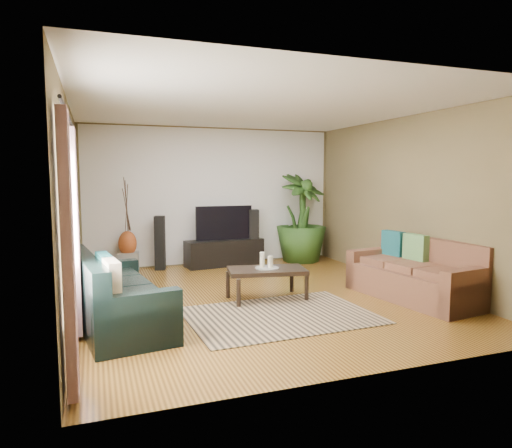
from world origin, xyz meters
name	(u,v)px	position (x,y,z in m)	size (l,w,h in m)	color
floor	(261,297)	(0.00, 0.00, 0.00)	(5.50, 5.50, 0.00)	#9E6C29
ceiling	(261,107)	(0.00, 0.00, 2.70)	(5.50, 5.50, 0.00)	white
wall_back	(213,196)	(0.00, 2.75, 1.35)	(5.00, 5.00, 0.00)	brown
wall_front	(372,223)	(0.00, -2.75, 1.35)	(5.00, 5.00, 0.00)	brown
wall_left	(71,209)	(-2.50, 0.00, 1.35)	(5.50, 5.50, 0.00)	brown
wall_right	(407,201)	(2.50, 0.00, 1.35)	(5.50, 5.50, 0.00)	brown
backwall_panel	(213,196)	(0.00, 2.74, 1.35)	(4.90, 4.90, 0.00)	white
window_pane	(65,215)	(-2.48, -1.60, 1.40)	(1.80, 1.80, 0.00)	white
curtain_near	(68,255)	(-2.43, -2.35, 1.15)	(0.08, 0.35, 2.20)	gray
curtain_far	(75,232)	(-2.43, -0.85, 1.15)	(0.08, 0.35, 2.20)	gray
curtain_rod	(67,114)	(-2.43, -1.60, 2.30)	(0.03, 0.03, 1.90)	black
sofa_left	(119,290)	(-1.99, -0.59, 0.42)	(2.04, 0.87, 0.85)	black
sofa_right	(414,270)	(2.03, -0.80, 0.42)	(1.94, 0.87, 0.85)	brown
area_rug	(280,315)	(-0.07, -0.90, 0.01)	(2.30, 1.63, 0.01)	tan
coffee_table	(267,284)	(0.05, -0.11, 0.22)	(1.09, 0.59, 0.44)	black
candle_tray	(267,268)	(0.05, -0.11, 0.45)	(0.34, 0.34, 0.01)	gray
candle_tall	(262,260)	(-0.01, -0.08, 0.57)	(0.07, 0.07, 0.22)	white
candle_mid	(271,262)	(0.09, -0.15, 0.54)	(0.07, 0.07, 0.17)	#EAE4C5
candle_short	(270,262)	(0.12, -0.05, 0.53)	(0.07, 0.07, 0.14)	beige
tv_stand	(224,252)	(0.16, 2.49, 0.25)	(1.53, 0.46, 0.51)	black
television	(224,223)	(0.16, 2.50, 0.84)	(1.12, 0.06, 0.66)	black
speaker_left	(160,243)	(-1.09, 2.50, 0.50)	(0.18, 0.20, 1.01)	black
speaker_right	(254,237)	(0.77, 2.50, 0.54)	(0.20, 0.22, 1.09)	black
potted_plant	(301,218)	(1.76, 2.38, 0.90)	(1.01, 1.01, 1.80)	#254918
plant_pot	(301,255)	(1.76, 2.38, 0.13)	(0.33, 0.33, 0.26)	black
pedestal	(128,262)	(-1.67, 2.50, 0.18)	(0.36, 0.36, 0.36)	gray
vase	(128,243)	(-1.67, 2.50, 0.52)	(0.33, 0.33, 0.46)	#903F1A
side_table	(95,285)	(-2.25, 0.49, 0.26)	(0.49, 0.49, 0.52)	#965131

